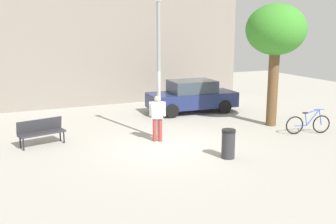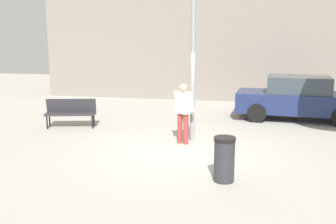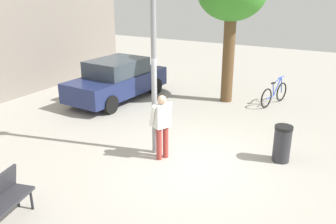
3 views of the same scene
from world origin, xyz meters
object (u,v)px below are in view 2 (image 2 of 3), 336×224
Objects in this scene: lamppost at (193,34)px; park_bench at (71,111)px; parked_car_navy at (298,98)px; person_by_lamppost at (183,109)px; trash_bin at (224,159)px.

lamppost is 3.11× the size of park_bench.
parked_car_navy reaches higher than park_bench.
trash_bin is (1.31, -2.67, -0.49)m from person_by_lamppost.
person_by_lamppost is at bearing 116.10° from trash_bin.
parked_car_navy is (7.33, 2.69, 0.23)m from park_bench.
trash_bin is (1.10, -3.00, -2.50)m from lamppost.
lamppost is 4.85m from park_bench.
person_by_lamppost is 3.01m from trash_bin.
park_bench is (-3.90, 1.21, -0.42)m from person_by_lamppost.
parked_car_navy is 6.91m from trash_bin.
trash_bin is at bearing -107.94° from parked_car_navy.
park_bench is (-4.10, 0.88, -2.42)m from lamppost.
park_bench is at bearing 162.71° from person_by_lamppost.
parked_car_navy is at bearing 47.86° from lamppost.
lamppost is 5.56× the size of trash_bin.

